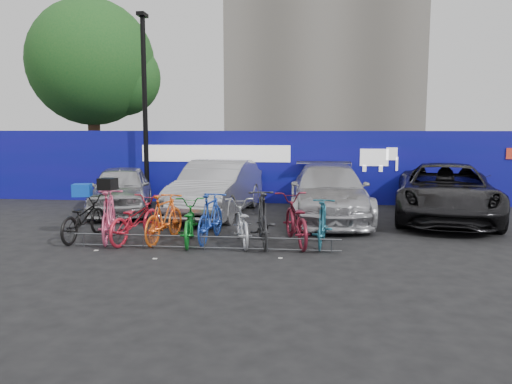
# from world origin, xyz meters

# --- Properties ---
(ground) EXTENTS (100.00, 100.00, 0.00)m
(ground) POSITION_xyz_m (0.00, 0.00, 0.00)
(ground) COLOR black
(ground) RESTS_ON ground
(hoarding) EXTENTS (22.00, 0.18, 2.40)m
(hoarding) POSITION_xyz_m (0.01, 6.00, 1.20)
(hoarding) COLOR #091288
(hoarding) RESTS_ON ground
(tree) EXTENTS (5.40, 5.20, 7.80)m
(tree) POSITION_xyz_m (-6.77, 10.06, 5.07)
(tree) COLOR #382314
(tree) RESTS_ON ground
(lamppost) EXTENTS (0.25, 0.50, 6.11)m
(lamppost) POSITION_xyz_m (-3.20, 5.40, 3.27)
(lamppost) COLOR black
(lamppost) RESTS_ON ground
(bike_rack) EXTENTS (5.60, 0.03, 0.30)m
(bike_rack) POSITION_xyz_m (-0.00, -0.60, 0.16)
(bike_rack) COLOR #595B60
(bike_rack) RESTS_ON ground
(car_0) EXTENTS (2.69, 4.39, 1.40)m
(car_0) POSITION_xyz_m (-3.39, 3.62, 0.70)
(car_0) COLOR #B2B2B6
(car_0) RESTS_ON ground
(car_1) EXTENTS (2.18, 4.90, 1.56)m
(car_1) POSITION_xyz_m (-0.50, 3.54, 0.78)
(car_1) COLOR #AAAAAF
(car_1) RESTS_ON ground
(car_2) EXTENTS (2.26, 5.19, 1.49)m
(car_2) POSITION_xyz_m (2.66, 3.29, 0.74)
(car_2) COLOR #BABAC0
(car_2) RESTS_ON ground
(car_3) EXTENTS (3.54, 5.88, 1.53)m
(car_3) POSITION_xyz_m (5.83, 3.46, 0.76)
(car_3) COLOR black
(car_3) RESTS_ON ground
(bike_0) EXTENTS (0.78, 1.91, 0.98)m
(bike_0) POSITION_xyz_m (-2.91, 0.08, 0.49)
(bike_0) COLOR black
(bike_0) RESTS_ON ground
(bike_1) EXTENTS (1.01, 1.99, 1.15)m
(bike_1) POSITION_xyz_m (-2.26, -0.05, 0.58)
(bike_1) COLOR #DF517C
(bike_1) RESTS_ON ground
(bike_2) EXTENTS (1.09, 1.99, 0.99)m
(bike_2) POSITION_xyz_m (-1.67, -0.01, 0.50)
(bike_2) COLOR red
(bike_2) RESTS_ON ground
(bike_3) EXTENTS (0.81, 1.84, 1.07)m
(bike_3) POSITION_xyz_m (-1.02, 0.03, 0.54)
(bike_3) COLOR orange
(bike_3) RESTS_ON ground
(bike_4) EXTENTS (0.92, 1.88, 0.95)m
(bike_4) POSITION_xyz_m (-0.46, -0.07, 0.47)
(bike_4) COLOR #117821
(bike_4) RESTS_ON ground
(bike_5) EXTENTS (0.68, 1.85, 1.09)m
(bike_5) POSITION_xyz_m (-0.02, 0.16, 0.54)
(bike_5) COLOR #1E41A9
(bike_5) RESTS_ON ground
(bike_6) EXTENTS (1.05, 1.89, 0.94)m
(bike_6) POSITION_xyz_m (0.69, -0.01, 0.47)
(bike_6) COLOR #B4B7BD
(bike_6) RESTS_ON ground
(bike_7) EXTENTS (0.87, 2.01, 1.17)m
(bike_7) POSITION_xyz_m (1.15, -0.02, 0.59)
(bike_7) COLOR #252528
(bike_7) RESTS_ON ground
(bike_8) EXTENTS (1.17, 2.14, 1.07)m
(bike_8) POSITION_xyz_m (1.85, 0.12, 0.53)
(bike_8) COLOR maroon
(bike_8) RESTS_ON ground
(bike_9) EXTENTS (0.64, 1.72, 1.01)m
(bike_9) POSITION_xyz_m (2.42, 0.01, 0.50)
(bike_9) COLOR #1A5265
(bike_9) RESTS_ON ground
(cargo_crate) EXTENTS (0.44, 0.36, 0.28)m
(cargo_crate) POSITION_xyz_m (-2.91, 0.08, 1.12)
(cargo_crate) COLOR blue
(cargo_crate) RESTS_ON bike_0
(cargo_topcase) EXTENTS (0.40, 0.37, 0.26)m
(cargo_topcase) POSITION_xyz_m (-2.26, -0.05, 1.28)
(cargo_topcase) COLOR black
(cargo_topcase) RESTS_ON bike_1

